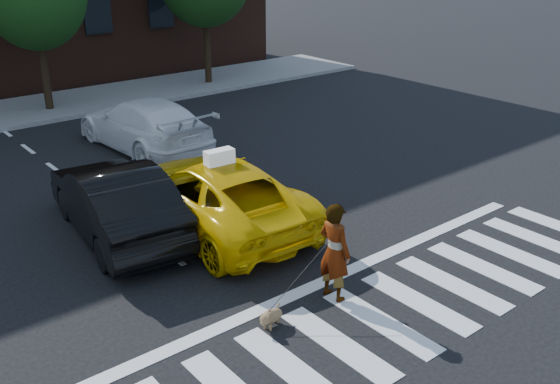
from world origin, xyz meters
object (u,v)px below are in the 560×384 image
object	(u,v)px
woman	(335,252)
black_sedan	(116,201)
taxi	(216,194)
white_suv	(144,124)
dog	(270,317)

from	to	relation	value
woman	black_sedan	bearing A→B (deg)	17.74
taxi	woman	world-z (taller)	woman
white_suv	dog	distance (m)	10.31
taxi	white_suv	bearing A→B (deg)	-99.10
taxi	black_sedan	world-z (taller)	black_sedan
taxi	white_suv	xyz separation A→B (m)	(1.32, 5.97, 0.01)
black_sedan	woman	size ratio (longest dim) A/B	2.62
white_suv	woman	world-z (taller)	woman
dog	white_suv	bearing A→B (deg)	51.40
black_sedan	white_suv	xyz separation A→B (m)	(3.28, 5.00, -0.03)
white_suv	woman	bearing A→B (deg)	79.22
black_sedan	woman	xyz separation A→B (m)	(1.91, -4.87, 0.13)
black_sedan	white_suv	bearing A→B (deg)	-116.19
white_suv	dog	bearing A→B (deg)	71.03
white_suv	dog	size ratio (longest dim) A/B	9.21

